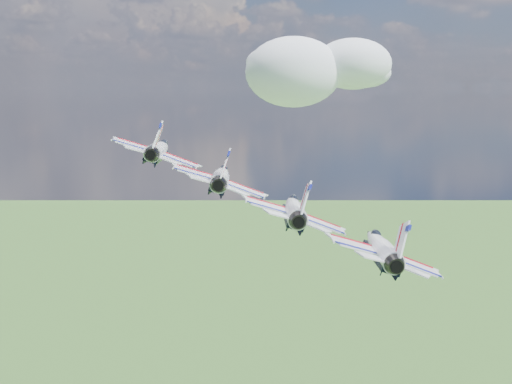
{
  "coord_description": "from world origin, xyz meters",
  "views": [
    {
      "loc": [
        0.54,
        -69.63,
        156.23
      ],
      "look_at": [
        4.29,
        14.81,
        143.87
      ],
      "focal_mm": 50.0,
      "sensor_mm": 36.0,
      "label": 1
    }
  ],
  "objects_px": {
    "jet_3": "(381,247)",
    "jet_0": "(159,149)",
    "jet_1": "(221,177)",
    "jet_2": "(294,209)"
  },
  "relations": [
    {
      "from": "jet_3",
      "to": "jet_0",
      "type": "bearing_deg",
      "value": 138.4
    },
    {
      "from": "jet_0",
      "to": "jet_3",
      "type": "xyz_separation_m",
      "value": [
        25.12,
        -24.04,
        -8.35
      ]
    },
    {
      "from": "jet_1",
      "to": "jet_2",
      "type": "height_order",
      "value": "jet_1"
    },
    {
      "from": "jet_3",
      "to": "jet_1",
      "type": "bearing_deg",
      "value": 138.4
    },
    {
      "from": "jet_1",
      "to": "jet_3",
      "type": "bearing_deg",
      "value": -41.6
    },
    {
      "from": "jet_0",
      "to": "jet_3",
      "type": "distance_m",
      "value": 35.76
    },
    {
      "from": "jet_1",
      "to": "jet_2",
      "type": "xyz_separation_m",
      "value": [
        8.37,
        -8.01,
        -2.78
      ]
    },
    {
      "from": "jet_1",
      "to": "jet_2",
      "type": "bearing_deg",
      "value": -41.6
    },
    {
      "from": "jet_1",
      "to": "jet_3",
      "type": "height_order",
      "value": "jet_1"
    },
    {
      "from": "jet_2",
      "to": "jet_1",
      "type": "bearing_deg",
      "value": 138.4
    }
  ]
}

